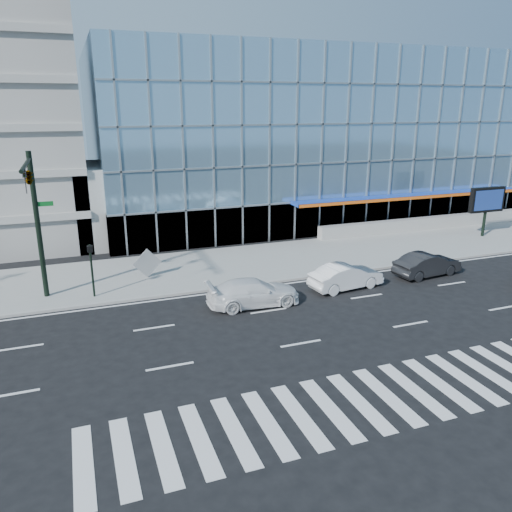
% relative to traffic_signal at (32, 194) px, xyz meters
% --- Properties ---
extents(ground, '(160.00, 160.00, 0.00)m').
position_rel_traffic_signal_xyz_m(ground, '(11.00, -4.57, -6.16)').
color(ground, black).
rests_on(ground, ground).
extents(sidewalk, '(120.00, 8.00, 0.15)m').
position_rel_traffic_signal_xyz_m(sidewalk, '(11.00, 3.43, -6.09)').
color(sidewalk, gray).
rests_on(sidewalk, ground).
extents(theatre_building, '(42.00, 26.00, 15.00)m').
position_rel_traffic_signal_xyz_m(theatre_building, '(25.00, 21.43, 1.34)').
color(theatre_building, '#76A4C5').
rests_on(theatre_building, ground).
extents(ramp_block, '(6.00, 8.00, 6.00)m').
position_rel_traffic_signal_xyz_m(ramp_block, '(5.00, 13.43, -3.16)').
color(ramp_block, gray).
rests_on(ramp_block, ground).
extents(retaining_wall, '(30.00, 0.80, 1.00)m').
position_rel_traffic_signal_xyz_m(retaining_wall, '(35.00, 7.03, -5.51)').
color(retaining_wall, gray).
rests_on(retaining_wall, sidewalk).
extents(traffic_signal, '(1.14, 5.74, 8.00)m').
position_rel_traffic_signal_xyz_m(traffic_signal, '(0.00, 0.00, 0.00)').
color(traffic_signal, black).
rests_on(traffic_signal, sidewalk).
extents(ped_signal_post, '(0.30, 0.33, 3.00)m').
position_rel_traffic_signal_xyz_m(ped_signal_post, '(2.50, 0.37, -4.02)').
color(ped_signal_post, black).
rests_on(ped_signal_post, sidewalk).
extents(marquee_sign, '(3.20, 0.43, 4.00)m').
position_rel_traffic_signal_xyz_m(marquee_sign, '(33.00, 3.42, -3.10)').
color(marquee_sign, black).
rests_on(marquee_sign, sidewalk).
extents(white_suv, '(5.11, 2.17, 1.47)m').
position_rel_traffic_signal_xyz_m(white_suv, '(10.53, -3.53, -5.43)').
color(white_suv, white).
rests_on(white_suv, ground).
extents(white_sedan, '(4.67, 2.11, 1.49)m').
position_rel_traffic_signal_xyz_m(white_sedan, '(16.53, -3.00, -5.42)').
color(white_sedan, white).
rests_on(white_sedan, ground).
extents(dark_sedan, '(4.67, 2.09, 1.49)m').
position_rel_traffic_signal_xyz_m(dark_sedan, '(22.53, -2.77, -5.42)').
color(dark_sedan, black).
rests_on(dark_sedan, ground).
extents(tilted_panel, '(1.82, 0.36, 1.84)m').
position_rel_traffic_signal_xyz_m(tilted_panel, '(5.81, 2.65, -5.10)').
color(tilted_panel, '#9F9F9F').
rests_on(tilted_panel, sidewalk).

